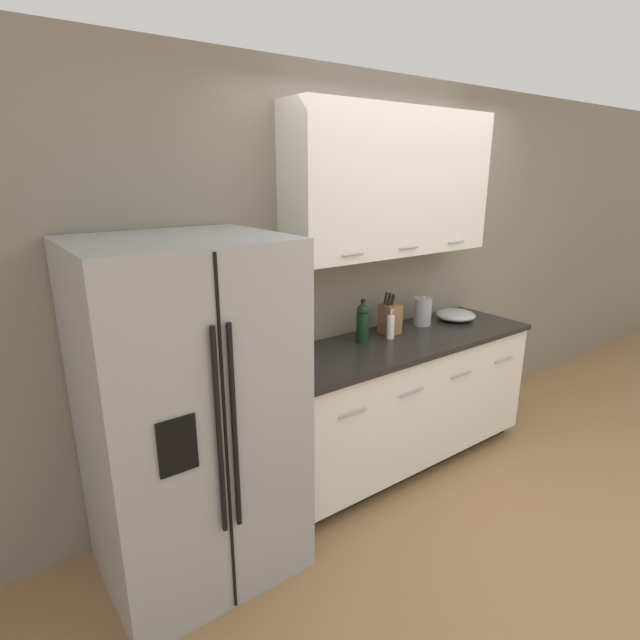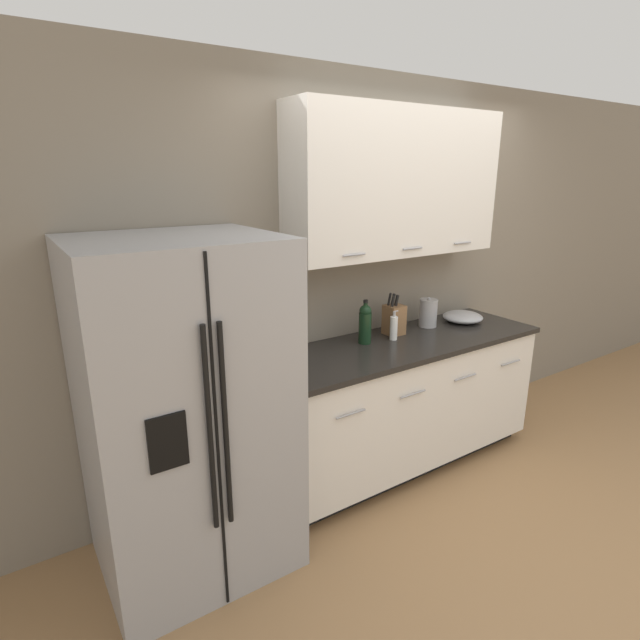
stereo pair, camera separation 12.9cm
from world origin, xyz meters
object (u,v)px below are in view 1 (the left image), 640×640
(wine_bottle, at_px, (363,322))
(steel_canister, at_px, (423,311))
(knife_block, at_px, (390,318))
(mixing_bowl, at_px, (456,315))
(soap_dispenser, at_px, (390,327))
(refrigerator, at_px, (190,413))

(wine_bottle, xyz_separation_m, steel_canister, (0.61, 0.04, -0.03))
(knife_block, xyz_separation_m, mixing_bowl, (0.63, -0.06, -0.07))
(knife_block, height_order, mixing_bowl, knife_block)
(soap_dispenser, relative_size, mixing_bowl, 0.68)
(wine_bottle, bearing_deg, soap_dispenser, -14.01)
(wine_bottle, distance_m, mixing_bowl, 0.92)
(steel_canister, relative_size, mixing_bowl, 0.74)
(wine_bottle, height_order, mixing_bowl, wine_bottle)
(refrigerator, relative_size, wine_bottle, 5.91)
(refrigerator, bearing_deg, soap_dispenser, 5.30)
(wine_bottle, relative_size, steel_canister, 1.33)
(wine_bottle, bearing_deg, knife_block, 7.86)
(knife_block, distance_m, steel_canister, 0.33)
(soap_dispenser, distance_m, mixing_bowl, 0.71)
(wine_bottle, distance_m, steel_canister, 0.61)
(soap_dispenser, bearing_deg, refrigerator, -174.70)
(refrigerator, bearing_deg, mixing_bowl, 4.30)
(refrigerator, distance_m, wine_bottle, 1.29)
(wine_bottle, height_order, soap_dispenser, wine_bottle)
(steel_canister, bearing_deg, refrigerator, -173.09)
(steel_canister, bearing_deg, soap_dispenser, -167.44)
(refrigerator, bearing_deg, wine_bottle, 8.41)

